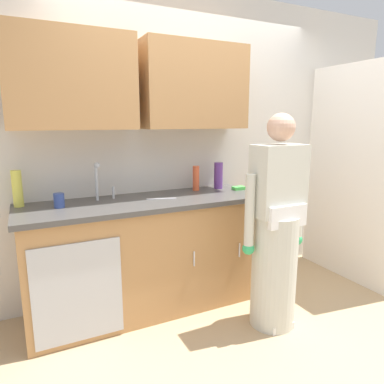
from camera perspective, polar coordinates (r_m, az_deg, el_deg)
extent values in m
plane|color=tan|center=(2.84, 9.30, -21.92)|extent=(9.00, 9.00, 0.00)
cube|color=beige|center=(3.29, -0.61, 7.89)|extent=(4.80, 0.10, 2.70)
cube|color=#B27F4C|center=(2.78, -19.25, 16.92)|extent=(0.91, 0.34, 0.70)
cube|color=#B27F4C|center=(3.07, 0.24, 16.97)|extent=(0.91, 0.34, 0.70)
cube|color=silver|center=(3.71, 24.77, 2.59)|extent=(0.04, 1.10, 2.10)
cube|color=#B27F4C|center=(2.96, -7.40, -10.54)|extent=(1.90, 0.60, 0.90)
cube|color=#B7BABF|center=(2.59, -18.20, -15.53)|extent=(0.60, 0.01, 0.72)
cylinder|color=silver|center=(2.78, 0.35, -10.96)|extent=(0.01, 0.01, 0.12)
cylinder|color=silver|center=(2.98, 7.83, -9.48)|extent=(0.01, 0.01, 0.12)
cube|color=#474442|center=(2.82, -7.64, -1.66)|extent=(1.96, 0.66, 0.04)
cube|color=#B7BABF|center=(2.74, -13.86, -2.38)|extent=(0.50, 0.36, 0.03)
cylinder|color=#B7BABF|center=(2.85, -15.46, 1.63)|extent=(0.02, 0.02, 0.30)
sphere|color=#B7BABF|center=(2.77, -15.39, 4.29)|extent=(0.04, 0.04, 0.04)
cylinder|color=#B7BABF|center=(2.89, -12.83, -0.11)|extent=(0.02, 0.02, 0.10)
cube|color=white|center=(2.96, 13.20, -19.91)|extent=(0.20, 0.26, 0.06)
cylinder|color=beige|center=(2.78, 13.33, -12.50)|extent=(0.34, 0.34, 0.88)
cube|color=beige|center=(2.58, 14.05, 1.84)|extent=(0.38, 0.22, 0.52)
sphere|color=tan|center=(2.55, 14.47, 10.29)|extent=(0.20, 0.20, 0.20)
cube|color=white|center=(2.55, 15.52, -3.91)|extent=(0.32, 0.04, 0.16)
cylinder|color=beige|center=(2.50, 9.47, -3.30)|extent=(0.07, 0.07, 0.55)
sphere|color=#33B266|center=(2.59, 9.26, -9.19)|extent=(0.09, 0.09, 0.09)
cylinder|color=beige|center=(2.79, 17.20, -2.13)|extent=(0.07, 0.07, 0.55)
sphere|color=#33B266|center=(2.87, 16.87, -7.48)|extent=(0.09, 0.09, 0.09)
cylinder|color=#66388C|center=(3.25, 4.37, 2.72)|extent=(0.08, 0.08, 0.25)
cylinder|color=#E05933|center=(3.15, 0.67, 2.28)|extent=(0.06, 0.06, 0.22)
cylinder|color=#D8D14C|center=(2.84, -26.85, 0.49)|extent=(0.07, 0.07, 0.27)
cylinder|color=#33478C|center=(2.71, -21.06, -1.31)|extent=(0.08, 0.08, 0.11)
cube|color=silver|center=(2.83, -5.07, -1.09)|extent=(0.24, 0.10, 0.01)
cube|color=#4CBF4C|center=(3.23, 7.68, 0.64)|extent=(0.11, 0.07, 0.03)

